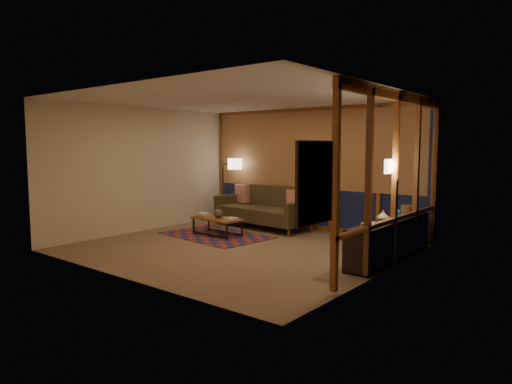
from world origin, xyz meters
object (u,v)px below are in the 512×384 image
Objects in this scene: floor_lamp at (223,189)px; sofa at (262,208)px; coffee_table at (217,227)px; bookshelf at (390,240)px.

sofa is at bearing -14.53° from floor_lamp.
floor_lamp is at bearing 176.71° from sofa.
floor_lamp is (-1.21, 1.49, 0.60)m from coffee_table.
floor_lamp is (-1.40, 0.20, 0.32)m from sofa.
bookshelf is (4.80, -1.13, -0.46)m from floor_lamp.
bookshelf is (3.40, -0.94, -0.15)m from sofa.
bookshelf is at bearing -10.66° from sofa.
sofa is 1.45m from floor_lamp.
floor_lamp reaches higher than bookshelf.
bookshelf reaches higher than coffee_table.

